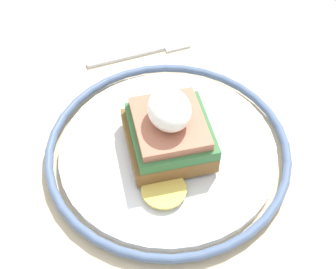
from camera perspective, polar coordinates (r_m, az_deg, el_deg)
name	(u,v)px	position (r m, az deg, el deg)	size (l,w,h in m)	color
dining_table	(134,235)	(0.63, -4.11, -12.09)	(0.98, 0.75, 0.73)	#C6B28E
plate	(168,149)	(0.54, 0.00, -1.83)	(0.28, 0.28, 0.02)	silver
sandwich	(169,130)	(0.51, 0.13, 0.51)	(0.13, 0.09, 0.08)	brown
fork	(145,52)	(0.67, -2.86, 10.03)	(0.03, 0.15, 0.00)	silver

